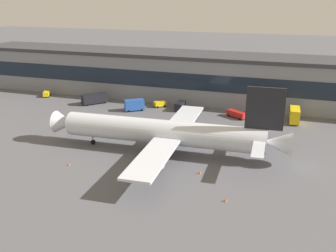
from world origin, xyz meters
TOP-DOWN VIEW (x-y plane):
  - ground_plane at (0.00, 0.00)m, footprint 600.00×600.00m
  - terminal_building at (0.00, 48.50)m, footprint 170.87×18.89m
  - airliner at (4.06, 0.09)m, footprint 55.51×47.33m
  - stair_truck at (-16.33, 28.25)m, footprint 6.27×5.47m
  - baggage_tug at (-10.11, 34.88)m, footprint 3.97×3.95m
  - belt_loader at (15.03, 31.54)m, footprint 6.48×5.12m
  - follow_me_car at (-52.97, 34.39)m, footprint 3.71×4.78m
  - crew_van at (-2.90, 33.42)m, footprint 2.31×5.21m
  - fuel_truck at (-31.85, 31.60)m, footprint 7.52×8.25m
  - catering_truck at (31.30, 32.13)m, footprint 2.93×7.31m
  - traffic_cone_0 at (21.10, -17.30)m, footprint 0.53×0.53m
  - traffic_cone_1 at (-13.13, -13.22)m, footprint 0.49×0.49m
  - traffic_cone_2 at (14.11, -8.13)m, footprint 0.53×0.53m

SIDE VIEW (x-z plane):
  - ground_plane at x=0.00m, z-range 0.00..0.00m
  - traffic_cone_1 at x=-13.13m, z-range 0.00..0.61m
  - traffic_cone_0 at x=21.10m, z-range 0.00..0.66m
  - traffic_cone_2 at x=14.11m, z-range 0.00..0.67m
  - baggage_tug at x=-10.11m, z-range 0.16..2.01m
  - follow_me_car at x=-52.97m, z-range 0.17..2.02m
  - belt_loader at x=15.03m, z-range 0.18..2.13m
  - crew_van at x=-2.90m, z-range 0.18..2.73m
  - fuel_truck at x=-31.85m, z-range 0.21..3.56m
  - stair_truck at x=-16.33m, z-range 0.20..3.75m
  - catering_truck at x=31.30m, z-range 0.22..4.37m
  - airliner at x=4.06m, z-range -3.43..13.18m
  - terminal_building at x=0.00m, z-range 0.02..15.76m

